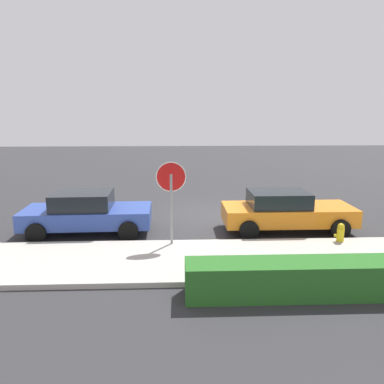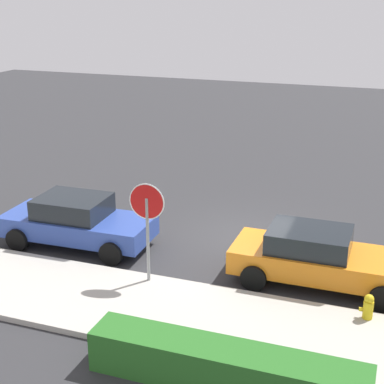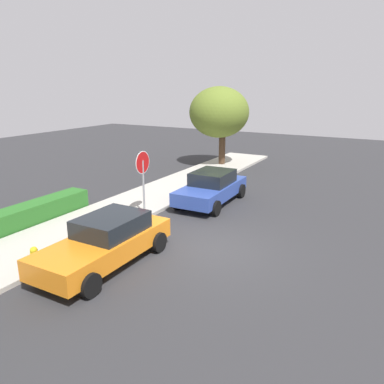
{
  "view_description": "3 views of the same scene",
  "coord_description": "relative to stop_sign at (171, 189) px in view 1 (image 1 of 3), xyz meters",
  "views": [
    {
      "loc": [
        1.26,
        14.52,
        4.09
      ],
      "look_at": [
        0.75,
        1.53,
        1.26
      ],
      "focal_mm": 35.0,
      "sensor_mm": 36.0,
      "label": 1
    },
    {
      "loc": [
        -4.01,
        15.56,
        6.91
      ],
      "look_at": [
        1.44,
        0.64,
        1.44
      ],
      "focal_mm": 55.0,
      "sensor_mm": 36.0,
      "label": 2
    },
    {
      "loc": [
        -9.98,
        -4.86,
        5.07
      ],
      "look_at": [
        1.59,
        1.62,
        1.27
      ],
      "focal_mm": 35.0,
      "sensor_mm": 36.0,
      "label": 3
    }
  ],
  "objects": [
    {
      "name": "fire_hydrant",
      "position": [
        -5.2,
        -0.0,
        -1.48
      ],
      "size": [
        0.3,
        0.22,
        0.72
      ],
      "color": "gold",
      "rests_on": "ground_plane"
    },
    {
      "name": "parked_car_blue",
      "position": [
        2.9,
        -1.55,
        -1.12
      ],
      "size": [
        4.29,
        2.07,
        1.43
      ],
      "color": "#2D479E",
      "rests_on": "ground_plane"
    },
    {
      "name": "ground_plane",
      "position": [
        -1.45,
        -3.72,
        -1.85
      ],
      "size": [
        60.0,
        60.0,
        0.0
      ],
      "primitive_type": "plane",
      "color": "#2D2D30"
    },
    {
      "name": "sidewalk_curb",
      "position": [
        -1.45,
        1.17,
        -1.78
      ],
      "size": [
        32.0,
        2.95,
        0.14
      ],
      "primitive_type": "cube",
      "color": "#B2ADA3",
      "rests_on": "ground_plane"
    },
    {
      "name": "stop_sign",
      "position": [
        0.0,
        0.0,
        0.0
      ],
      "size": [
        0.89,
        0.08,
        2.64
      ],
      "color": "gray",
      "rests_on": "ground_plane"
    },
    {
      "name": "parked_car_orange",
      "position": [
        -3.9,
        -1.51,
        -1.13
      ],
      "size": [
        4.42,
        1.94,
        1.41
      ],
      "color": "orange",
      "rests_on": "ground_plane"
    },
    {
      "name": "front_yard_hedge",
      "position": [
        -2.92,
        3.13,
        -1.44
      ],
      "size": [
        5.18,
        0.87,
        0.82
      ],
      "color": "#286623",
      "rests_on": "ground_plane"
    }
  ]
}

